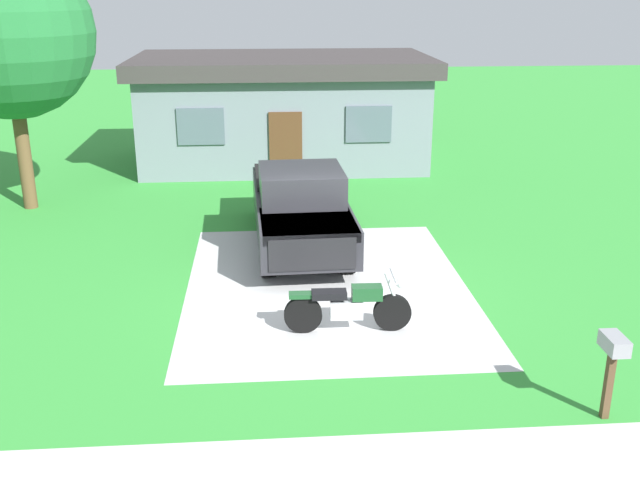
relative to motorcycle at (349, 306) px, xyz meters
name	(u,v)px	position (x,y,z in m)	size (l,w,h in m)	color
ground_plane	(327,287)	(-0.21, 1.99, -0.47)	(80.00, 80.00, 0.00)	green
driveway_pad	(327,287)	(-0.21, 1.99, -0.47)	(5.56, 7.20, 0.01)	#BBBBBB
sidewalk_strip	(369,477)	(-0.21, -4.01, -0.47)	(36.00, 1.80, 0.01)	beige
motorcycle	(349,306)	(0.00, 0.00, 0.00)	(2.21, 0.70, 1.09)	black
pickup_truck	(300,205)	(-0.61, 4.55, 0.48)	(2.19, 5.69, 1.90)	black
mailbox	(613,355)	(3.25, -2.95, 0.51)	(0.26, 0.48, 1.26)	#4C3823
shade_tree	(8,33)	(-7.72, 8.06, 4.07)	(4.29, 4.29, 6.70)	brown
neighbor_house	(283,109)	(-0.74, 12.94, 1.32)	(9.60, 5.60, 3.50)	slate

